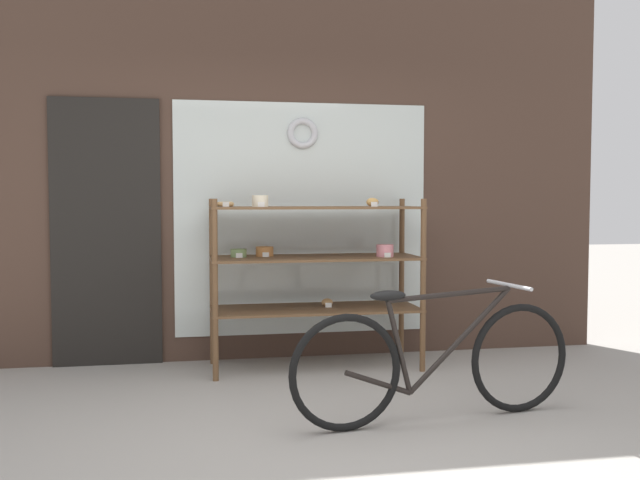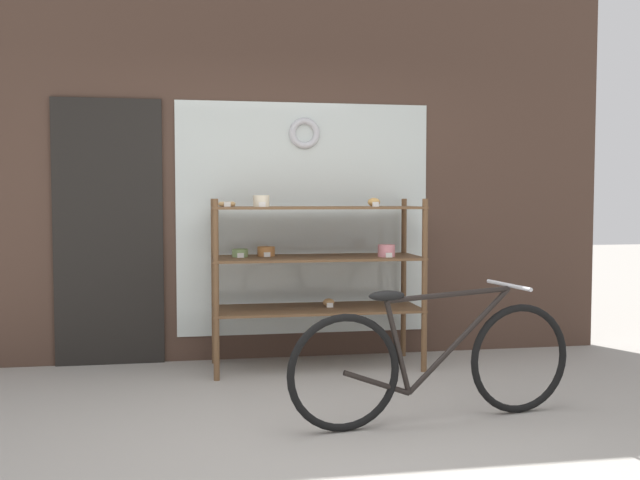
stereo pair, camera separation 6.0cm
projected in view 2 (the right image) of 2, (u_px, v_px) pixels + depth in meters
ground_plane at (331, 452)px, 3.70m from camera, size 30.00×30.00×0.00m
storefront_facade at (275, 167)px, 5.85m from camera, size 5.61×0.13×3.24m
display_case at (315, 260)px, 5.51m from camera, size 1.61×0.60×1.34m
bicycle at (434, 361)px, 4.19m from camera, size 1.81×0.46×0.80m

